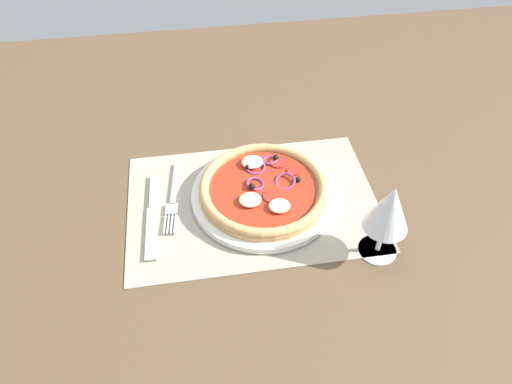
{
  "coord_description": "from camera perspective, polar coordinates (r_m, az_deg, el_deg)",
  "views": [
    {
      "loc": [
        8.42,
        58.42,
        63.48
      ],
      "look_at": [
        -0.65,
        0.0,
        2.66
      ],
      "focal_mm": 32.88,
      "sensor_mm": 36.0,
      "label": 1
    }
  ],
  "objects": [
    {
      "name": "ground_plane",
      "position": [
        0.88,
        -0.42,
        -1.8
      ],
      "size": [
        190.0,
        140.0,
        2.4
      ],
      "primitive_type": "cube",
      "color": "brown"
    },
    {
      "name": "placemat",
      "position": [
        0.87,
        -0.42,
        -1.18
      ],
      "size": [
        45.54,
        30.91,
        0.4
      ],
      "primitive_type": "cube",
      "color": "#A39984",
      "rests_on": "ground_plane"
    },
    {
      "name": "plate",
      "position": [
        0.87,
        0.91,
        -0.3
      ],
      "size": [
        26.64,
        26.64,
        1.26
      ],
      "primitive_type": "cylinder",
      "color": "silver",
      "rests_on": "placemat"
    },
    {
      "name": "pizza",
      "position": [
        0.85,
        0.92,
        0.53
      ],
      "size": [
        23.7,
        23.7,
        2.55
      ],
      "color": "tan",
      "rests_on": "plate"
    },
    {
      "name": "knife",
      "position": [
        0.86,
        -12.48,
        -2.82
      ],
      "size": [
        2.37,
        20.04,
        0.62
      ],
      "rotation": [
        0.0,
        0.0,
        1.54
      ],
      "color": "#B2B5BA",
      "rests_on": "placemat"
    },
    {
      "name": "wine_glass",
      "position": [
        0.75,
        15.92,
        -2.08
      ],
      "size": [
        7.2,
        7.2,
        14.9
      ],
      "color": "silver",
      "rests_on": "ground_plane"
    },
    {
      "name": "fork",
      "position": [
        0.88,
        -10.1,
        -1.02
      ],
      "size": [
        3.51,
        18.06,
        0.44
      ],
      "rotation": [
        0.0,
        0.0,
        1.46
      ],
      "color": "#B2B5BA",
      "rests_on": "placemat"
    }
  ]
}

